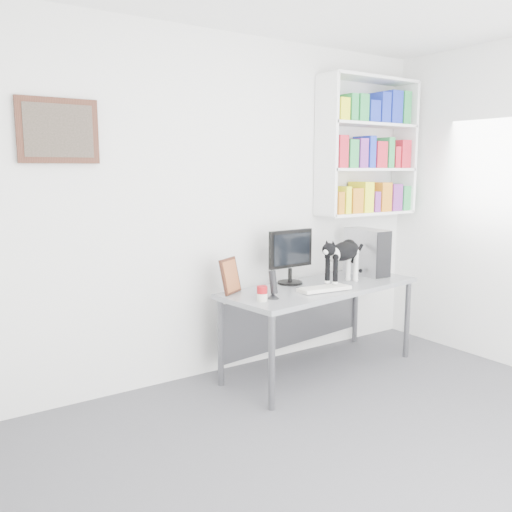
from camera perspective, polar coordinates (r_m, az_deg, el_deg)
name	(u,v)px	position (r m, az deg, el deg)	size (l,w,h in m)	color
room	(433,230)	(2.86, 18.13, 2.59)	(4.01, 4.01, 2.70)	#505055
bookshelf	(368,147)	(5.12, 11.68, 11.16)	(1.03, 0.28, 1.24)	white
wall_art	(58,131)	(3.84, -20.09, 12.28)	(0.52, 0.04, 0.42)	#492517
desk	(321,328)	(4.52, 6.81, -7.54)	(1.73, 0.67, 0.72)	gray
monitor	(290,256)	(4.43, 3.62, -0.05)	(0.43, 0.21, 0.46)	black
keyboard	(324,289)	(4.24, 7.17, -3.43)	(0.42, 0.16, 0.03)	white
pc_tower	(367,252)	(4.91, 11.56, 0.42)	(0.18, 0.41, 0.41)	silver
speaker	(273,284)	(3.94, 1.82, -2.96)	(0.09, 0.09, 0.22)	black
leaning_print	(230,275)	(4.11, -2.74, -2.02)	(0.23, 0.09, 0.28)	#492517
soup_can	(262,294)	(3.87, 0.65, -3.98)	(0.08, 0.08, 0.11)	#A30D14
cat	(343,262)	(4.47, 9.15, -0.64)	(0.59, 0.16, 0.37)	black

